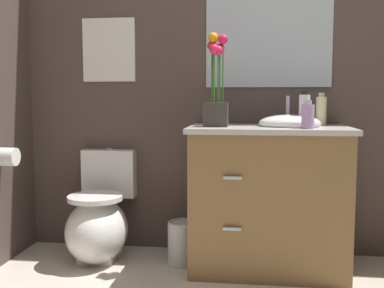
{
  "coord_description": "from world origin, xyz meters",
  "views": [
    {
      "loc": [
        0.01,
        -1.37,
        1.04
      ],
      "look_at": [
        -0.33,
        1.3,
        0.76
      ],
      "focal_mm": 42.76,
      "sensor_mm": 36.0,
      "label": 1
    }
  ],
  "objects_px": {
    "flower_vase": "(216,92)",
    "soap_bottle": "(304,110)",
    "hand_wash_bottle": "(321,111)",
    "wall_mirror": "(269,32)",
    "toilet": "(99,222)",
    "trash_bin": "(182,243)",
    "toilet_paper_roll": "(8,157)",
    "wall_poster": "(109,50)",
    "lotion_bottle": "(308,116)",
    "vanity_cabinet": "(268,196)"
  },
  "relations": [
    {
      "from": "hand_wash_bottle",
      "to": "wall_poster",
      "type": "bearing_deg",
      "value": 173.11
    },
    {
      "from": "trash_bin",
      "to": "wall_mirror",
      "type": "bearing_deg",
      "value": 29.41
    },
    {
      "from": "wall_poster",
      "to": "flower_vase",
      "type": "bearing_deg",
      "value": -24.25
    },
    {
      "from": "trash_bin",
      "to": "lotion_bottle",
      "type": "bearing_deg",
      "value": -13.33
    },
    {
      "from": "soap_bottle",
      "to": "wall_poster",
      "type": "relative_size",
      "value": 0.5
    },
    {
      "from": "flower_vase",
      "to": "soap_bottle",
      "type": "height_order",
      "value": "flower_vase"
    },
    {
      "from": "trash_bin",
      "to": "toilet_paper_roll",
      "type": "bearing_deg",
      "value": -170.54
    },
    {
      "from": "soap_bottle",
      "to": "hand_wash_bottle",
      "type": "xyz_separation_m",
      "value": [
        0.12,
        0.14,
        -0.01
      ]
    },
    {
      "from": "flower_vase",
      "to": "toilet_paper_roll",
      "type": "distance_m",
      "value": 1.31
    },
    {
      "from": "lotion_bottle",
      "to": "flower_vase",
      "type": "bearing_deg",
      "value": 166.2
    },
    {
      "from": "soap_bottle",
      "to": "lotion_bottle",
      "type": "relative_size",
      "value": 1.35
    },
    {
      "from": "lotion_bottle",
      "to": "wall_mirror",
      "type": "height_order",
      "value": "wall_mirror"
    },
    {
      "from": "lotion_bottle",
      "to": "vanity_cabinet",
      "type": "bearing_deg",
      "value": 139.83
    },
    {
      "from": "vanity_cabinet",
      "to": "toilet",
      "type": "bearing_deg",
      "value": 178.57
    },
    {
      "from": "flower_vase",
      "to": "soap_bottle",
      "type": "relative_size",
      "value": 2.6
    },
    {
      "from": "hand_wash_bottle",
      "to": "wall_poster",
      "type": "xyz_separation_m",
      "value": [
        -1.37,
        0.17,
        0.4
      ]
    },
    {
      "from": "vanity_cabinet",
      "to": "wall_mirror",
      "type": "relative_size",
      "value": 1.31
    },
    {
      "from": "hand_wash_bottle",
      "to": "trash_bin",
      "type": "height_order",
      "value": "hand_wash_bottle"
    },
    {
      "from": "toilet",
      "to": "lotion_bottle",
      "type": "bearing_deg",
      "value": -8.8
    },
    {
      "from": "lotion_bottle",
      "to": "toilet",
      "type": "bearing_deg",
      "value": 171.2
    },
    {
      "from": "toilet",
      "to": "wall_mirror",
      "type": "height_order",
      "value": "wall_mirror"
    },
    {
      "from": "toilet_paper_roll",
      "to": "flower_vase",
      "type": "bearing_deg",
      "value": 5.85
    },
    {
      "from": "flower_vase",
      "to": "toilet_paper_roll",
      "type": "height_order",
      "value": "flower_vase"
    },
    {
      "from": "vanity_cabinet",
      "to": "trash_bin",
      "type": "bearing_deg",
      "value": 179.77
    },
    {
      "from": "wall_mirror",
      "to": "toilet_paper_roll",
      "type": "height_order",
      "value": "wall_mirror"
    },
    {
      "from": "vanity_cabinet",
      "to": "flower_vase",
      "type": "xyz_separation_m",
      "value": [
        -0.31,
        -0.04,
        0.62
      ]
    },
    {
      "from": "lotion_bottle",
      "to": "wall_mirror",
      "type": "bearing_deg",
      "value": 113.62
    },
    {
      "from": "soap_bottle",
      "to": "toilet_paper_roll",
      "type": "height_order",
      "value": "soap_bottle"
    },
    {
      "from": "hand_wash_bottle",
      "to": "soap_bottle",
      "type": "bearing_deg",
      "value": -129.82
    },
    {
      "from": "toilet",
      "to": "toilet_paper_roll",
      "type": "height_order",
      "value": "toilet_paper_roll"
    },
    {
      "from": "vanity_cabinet",
      "to": "toilet_paper_roll",
      "type": "xyz_separation_m",
      "value": [
        -1.55,
        -0.17,
        0.24
      ]
    },
    {
      "from": "vanity_cabinet",
      "to": "wall_mirror",
      "type": "xyz_separation_m",
      "value": [
        -0.0,
        0.29,
        1.01
      ]
    },
    {
      "from": "lotion_bottle",
      "to": "hand_wash_bottle",
      "type": "bearing_deg",
      "value": 68.97
    },
    {
      "from": "flower_vase",
      "to": "wall_poster",
      "type": "bearing_deg",
      "value": 155.75
    },
    {
      "from": "flower_vase",
      "to": "hand_wash_bottle",
      "type": "distance_m",
      "value": 0.66
    },
    {
      "from": "trash_bin",
      "to": "wall_mirror",
      "type": "height_order",
      "value": "wall_mirror"
    },
    {
      "from": "hand_wash_bottle",
      "to": "wall_mirror",
      "type": "relative_size",
      "value": 0.25
    },
    {
      "from": "toilet",
      "to": "toilet_paper_roll",
      "type": "bearing_deg",
      "value": -158.28
    },
    {
      "from": "trash_bin",
      "to": "wall_mirror",
      "type": "relative_size",
      "value": 0.34
    },
    {
      "from": "flower_vase",
      "to": "lotion_bottle",
      "type": "height_order",
      "value": "flower_vase"
    },
    {
      "from": "wall_poster",
      "to": "toilet_paper_roll",
      "type": "height_order",
      "value": "wall_poster"
    },
    {
      "from": "flower_vase",
      "to": "wall_poster",
      "type": "distance_m",
      "value": 0.87
    },
    {
      "from": "soap_bottle",
      "to": "wall_poster",
      "type": "distance_m",
      "value": 1.35
    },
    {
      "from": "toilet",
      "to": "wall_poster",
      "type": "height_order",
      "value": "wall_poster"
    },
    {
      "from": "soap_bottle",
      "to": "lotion_bottle",
      "type": "xyz_separation_m",
      "value": [
        0.0,
        -0.16,
        -0.03
      ]
    },
    {
      "from": "vanity_cabinet",
      "to": "flower_vase",
      "type": "bearing_deg",
      "value": -172.2
    },
    {
      "from": "flower_vase",
      "to": "wall_mirror",
      "type": "relative_size",
      "value": 0.68
    },
    {
      "from": "toilet",
      "to": "hand_wash_bottle",
      "type": "relative_size",
      "value": 3.49
    },
    {
      "from": "trash_bin",
      "to": "toilet",
      "type": "bearing_deg",
      "value": 177.42
    },
    {
      "from": "flower_vase",
      "to": "wall_poster",
      "type": "xyz_separation_m",
      "value": [
        -0.75,
        0.34,
        0.29
      ]
    }
  ]
}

